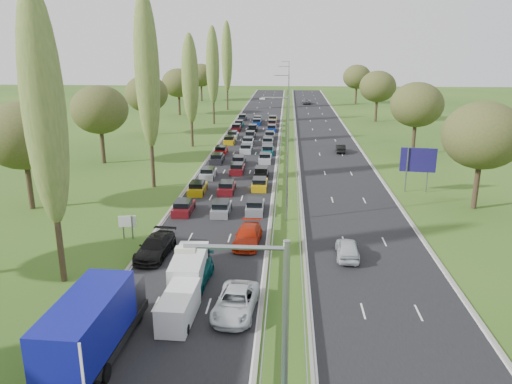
# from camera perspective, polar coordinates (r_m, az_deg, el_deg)

# --- Properties ---
(ground) EXTENTS (260.00, 260.00, 0.00)m
(ground) POSITION_cam_1_polar(r_m,az_deg,el_deg) (84.45, 3.64, 5.22)
(ground) COLOR #274A17
(ground) RESTS_ON ground
(near_carriageway) EXTENTS (10.50, 215.00, 0.04)m
(near_carriageway) POSITION_cam_1_polar(r_m,az_deg,el_deg) (87.17, -0.82, 5.60)
(near_carriageway) COLOR black
(near_carriageway) RESTS_ON ground
(far_carriageway) EXTENTS (10.50, 215.00, 0.04)m
(far_carriageway) POSITION_cam_1_polar(r_m,az_deg,el_deg) (87.17, 8.10, 5.44)
(far_carriageway) COLOR black
(far_carriageway) RESTS_ON ground
(central_reservation) EXTENTS (2.36, 215.00, 0.32)m
(central_reservation) POSITION_cam_1_polar(r_m,az_deg,el_deg) (86.81, 3.65, 5.89)
(central_reservation) COLOR gray
(central_reservation) RESTS_ON ground
(lamp_columns) EXTENTS (0.18, 140.18, 12.00)m
(lamp_columns) POSITION_cam_1_polar(r_m,az_deg,el_deg) (81.51, 3.71, 9.08)
(lamp_columns) COLOR gray
(lamp_columns) RESTS_ON ground
(poplar_row) EXTENTS (2.80, 127.80, 22.44)m
(poplar_row) POSITION_cam_1_polar(r_m,az_deg,el_deg) (72.90, -9.23, 13.09)
(poplar_row) COLOR #2D2116
(poplar_row) RESTS_ON ground
(woodland_left) EXTENTS (8.00, 166.00, 11.10)m
(woodland_left) POSITION_cam_1_polar(r_m,az_deg,el_deg) (71.16, -18.41, 8.59)
(woodland_left) COLOR #2D2116
(woodland_left) RESTS_ON ground
(woodland_right) EXTENTS (8.00, 153.00, 11.10)m
(woodland_right) POSITION_cam_1_polar(r_m,az_deg,el_deg) (72.73, 19.45, 8.64)
(woodland_right) COLOR #2D2116
(woodland_right) RESTS_ON ground
(traffic_queue_fill) EXTENTS (9.09, 69.60, 0.80)m
(traffic_queue_fill) POSITION_cam_1_polar(r_m,az_deg,el_deg) (82.00, -1.11, 5.22)
(traffic_queue_fill) COLOR #590F14
(traffic_queue_fill) RESTS_ON ground
(near_car_3) EXTENTS (2.70, 5.70, 1.60)m
(near_car_3) POSITION_cam_1_polar(r_m,az_deg,el_deg) (41.11, -11.44, -6.15)
(near_car_3) COLOR black
(near_car_3) RESTS_ON near_carriageway
(near_car_7) EXTENTS (2.54, 5.49, 1.55)m
(near_car_7) POSITION_cam_1_polar(r_m,az_deg,el_deg) (36.09, -7.16, -9.28)
(near_car_7) COLOR #05494C
(near_car_7) RESTS_ON near_carriageway
(near_car_10) EXTENTS (2.95, 5.59, 1.50)m
(near_car_10) POSITION_cam_1_polar(r_m,az_deg,el_deg) (32.29, -2.34, -12.48)
(near_car_10) COLOR silver
(near_car_10) RESTS_ON near_carriageway
(near_car_11) EXTENTS (2.44, 5.33, 1.51)m
(near_car_11) POSITION_cam_1_polar(r_m,az_deg,el_deg) (42.65, -0.93, -5.02)
(near_car_11) COLOR #B4220B
(near_car_11) RESTS_ON near_carriageway
(near_car_12) EXTENTS (1.67, 3.86, 1.30)m
(near_car_12) POSITION_cam_1_polar(r_m,az_deg,el_deg) (43.23, -0.70, -4.87)
(near_car_12) COLOR white
(near_car_12) RESTS_ON near_carriageway
(far_car_0) EXTENTS (1.95, 4.48, 1.50)m
(far_car_0) POSITION_cam_1_polar(r_m,az_deg,el_deg) (40.75, 10.41, -6.37)
(far_car_0) COLOR #B5BBBF
(far_car_0) RESTS_ON far_carriageway
(far_car_1) EXTENTS (1.54, 4.04, 1.32)m
(far_car_1) POSITION_cam_1_polar(r_m,az_deg,el_deg) (80.59, 9.65, 4.96)
(far_car_1) COLOR black
(far_car_1) RESTS_ON far_carriageway
(far_car_2) EXTENTS (2.68, 5.49, 1.50)m
(far_car_2) POSITION_cam_1_polar(r_m,az_deg,el_deg) (147.78, 5.77, 10.29)
(far_car_2) COLOR slate
(far_car_2) RESTS_ON far_carriageway
(blue_lorry) EXTENTS (2.64, 9.51, 4.02)m
(blue_lorry) POSITION_cam_1_polar(r_m,az_deg,el_deg) (28.83, -17.95, -14.19)
(blue_lorry) COLOR black
(blue_lorry) RESTS_ON near_carriageway
(white_van_front) EXTENTS (1.81, 4.62, 1.86)m
(white_van_front) POSITION_cam_1_polar(r_m,az_deg,el_deg) (31.93, -8.74, -12.65)
(white_van_front) COLOR silver
(white_van_front) RESTS_ON near_carriageway
(white_van_rear) EXTENTS (2.14, 5.47, 2.20)m
(white_van_rear) POSITION_cam_1_polar(r_m,az_deg,el_deg) (36.23, -7.53, -8.61)
(white_van_rear) COLOR silver
(white_van_rear) RESTS_ON near_carriageway
(info_sign) EXTENTS (1.49, 0.36, 2.10)m
(info_sign) POSITION_cam_1_polar(r_m,az_deg,el_deg) (45.13, -14.48, -3.53)
(info_sign) COLOR gray
(info_sign) RESTS_ON ground
(direction_sign) EXTENTS (3.98, 0.62, 5.20)m
(direction_sign) POSITION_cam_1_polar(r_m,az_deg,el_deg) (59.95, 18.03, 3.28)
(direction_sign) COLOR gray
(direction_sign) RESTS_ON ground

